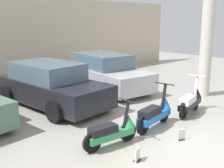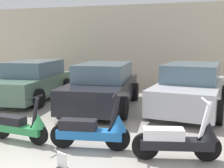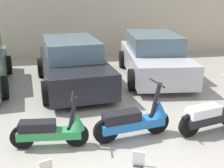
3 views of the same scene
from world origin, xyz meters
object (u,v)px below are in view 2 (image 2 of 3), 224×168
(car_rear_left, at_px, (32,81))
(scooter_front_center, at_px, (180,139))
(scooter_front_left, at_px, (21,126))
(car_rear_center, at_px, (103,86))
(scooter_front_right, at_px, (93,130))
(placard_near_right_scooter, at_px, (62,161))
(car_rear_right, at_px, (191,88))

(car_rear_left, bearing_deg, scooter_front_center, 48.62)
(scooter_front_left, xyz_separation_m, scooter_front_center, (3.16, 0.03, 0.03))
(car_rear_center, bearing_deg, scooter_front_center, 31.57)
(scooter_front_right, distance_m, placard_near_right_scooter, 0.97)
(car_rear_left, relative_size, car_rear_center, 0.99)
(scooter_front_left, height_order, car_rear_left, car_rear_left)
(scooter_front_left, bearing_deg, car_rear_center, 86.94)
(car_rear_right, bearing_deg, car_rear_left, -83.35)
(car_rear_left, height_order, placard_near_right_scooter, car_rear_left)
(scooter_front_left, relative_size, placard_near_right_scooter, 5.37)
(scooter_front_right, height_order, placard_near_right_scooter, scooter_front_right)
(car_rear_center, distance_m, car_rear_right, 2.69)
(scooter_front_left, height_order, car_rear_center, car_rear_center)
(car_rear_left, xyz_separation_m, placard_near_right_scooter, (3.60, -4.77, -0.53))
(scooter_front_center, distance_m, car_rear_left, 6.68)
(scooter_front_right, bearing_deg, car_rear_right, 57.45)
(car_rear_center, xyz_separation_m, placard_near_right_scooter, (0.77, -4.33, -0.54))
(scooter_front_right, xyz_separation_m, car_rear_right, (1.67, 3.85, 0.28))
(scooter_front_left, bearing_deg, scooter_front_center, 6.76)
(placard_near_right_scooter, bearing_deg, scooter_front_left, 147.64)
(car_rear_center, bearing_deg, scooter_front_right, 10.61)
(scooter_front_right, height_order, scooter_front_center, scooter_front_right)
(car_rear_right, bearing_deg, placard_near_right_scooter, -14.78)
(car_rear_left, distance_m, car_rear_center, 2.86)
(scooter_front_center, distance_m, car_rear_center, 4.33)
(car_rear_left, bearing_deg, scooter_front_right, 38.88)
(scooter_front_right, relative_size, car_rear_left, 0.37)
(placard_near_right_scooter, bearing_deg, car_rear_right, 68.49)
(scooter_front_left, height_order, scooter_front_center, scooter_front_center)
(placard_near_right_scooter, bearing_deg, car_rear_center, 100.14)
(scooter_front_center, relative_size, placard_near_right_scooter, 5.82)
(scooter_front_right, xyz_separation_m, car_rear_left, (-3.81, 3.86, 0.26))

